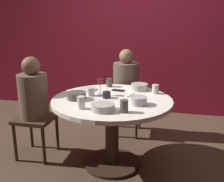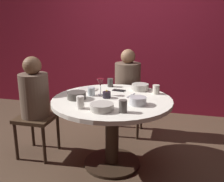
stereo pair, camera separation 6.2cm
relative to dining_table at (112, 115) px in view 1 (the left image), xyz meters
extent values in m
plane|color=#4C3828|center=(0.00, 0.00, -0.57)|extent=(8.00, 8.00, 0.00)
cube|color=maroon|center=(0.00, 1.83, 0.73)|extent=(6.00, 0.10, 2.60)
cylinder|color=silver|center=(0.00, 0.00, 0.15)|extent=(1.21, 1.21, 0.04)
cylinder|color=#332319|center=(0.00, 0.00, -0.22)|extent=(0.14, 0.14, 0.70)
cylinder|color=#2D2116|center=(0.00, 0.00, -0.55)|extent=(0.60, 0.60, 0.03)
cube|color=#3F2D1E|center=(-0.87, 0.00, -0.12)|extent=(0.40, 0.40, 0.04)
cylinder|color=brown|center=(-0.87, 0.00, 0.14)|extent=(0.31, 0.31, 0.48)
sphere|color=brown|center=(-0.87, 0.00, 0.47)|extent=(0.20, 0.20, 0.20)
cylinder|color=#332319|center=(-1.04, -0.17, -0.35)|extent=(0.04, 0.04, 0.43)
cylinder|color=#332319|center=(-0.70, -0.17, -0.35)|extent=(0.04, 0.04, 0.43)
cylinder|color=#332319|center=(-1.04, 0.17, -0.35)|extent=(0.04, 0.04, 0.43)
cylinder|color=#332319|center=(-0.70, 0.17, -0.35)|extent=(0.04, 0.04, 0.43)
cube|color=#3F2D1E|center=(0.00, 0.83, -0.12)|extent=(0.40, 0.40, 0.04)
cylinder|color=brown|center=(0.00, 0.83, 0.15)|extent=(0.34, 0.34, 0.50)
sphere|color=#8C6647|center=(0.00, 0.83, 0.49)|extent=(0.19, 0.19, 0.19)
cylinder|color=#332319|center=(-0.17, 1.00, -0.35)|extent=(0.04, 0.04, 0.43)
cylinder|color=#332319|center=(-0.17, 0.66, -0.35)|extent=(0.04, 0.04, 0.43)
cylinder|color=#332319|center=(0.17, 1.00, -0.35)|extent=(0.04, 0.04, 0.43)
cylinder|color=#332319|center=(0.17, 0.66, -0.35)|extent=(0.04, 0.04, 0.43)
cylinder|color=black|center=(-0.06, 0.02, 0.20)|extent=(0.08, 0.08, 0.06)
sphere|color=#F9D159|center=(-0.06, 0.02, 0.25)|extent=(0.02, 0.02, 0.02)
cylinder|color=silver|center=(-0.15, 0.10, 0.17)|extent=(0.06, 0.06, 0.01)
cylinder|color=silver|center=(-0.15, 0.10, 0.22)|extent=(0.01, 0.01, 0.09)
cone|color=maroon|center=(-0.15, 0.10, 0.31)|extent=(0.08, 0.08, 0.08)
cylinder|color=silver|center=(-0.36, 0.28, 0.18)|extent=(0.22, 0.22, 0.01)
cube|color=black|center=(0.00, 0.31, 0.18)|extent=(0.15, 0.09, 0.01)
cylinder|color=#B7B7BC|center=(0.28, -0.13, 0.21)|extent=(0.16, 0.16, 0.07)
cylinder|color=#4C4742|center=(-0.34, -0.09, 0.21)|extent=(0.19, 0.19, 0.07)
cylinder|color=#B2ADA3|center=(0.00, -0.36, 0.20)|extent=(0.21, 0.21, 0.06)
cylinder|color=#B2ADA3|center=(0.23, 0.40, 0.21)|extent=(0.19, 0.19, 0.07)
cylinder|color=#4C4742|center=(-0.14, 0.47, 0.22)|extent=(0.07, 0.07, 0.10)
cylinder|color=beige|center=(0.41, 0.29, 0.22)|extent=(0.07, 0.07, 0.10)
cylinder|color=#4C4742|center=(0.19, -0.36, 0.23)|extent=(0.07, 0.07, 0.11)
cylinder|color=silver|center=(-0.24, 0.06, 0.21)|extent=(0.08, 0.08, 0.09)
cylinder|color=silver|center=(-0.20, -0.36, 0.23)|extent=(0.07, 0.07, 0.11)
cube|color=#B7B7BC|center=(0.17, 0.15, 0.17)|extent=(0.07, 0.18, 0.01)
camera|label=1|loc=(0.55, -2.42, 0.94)|focal=41.45mm
camera|label=2|loc=(0.61, -2.41, 0.94)|focal=41.45mm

